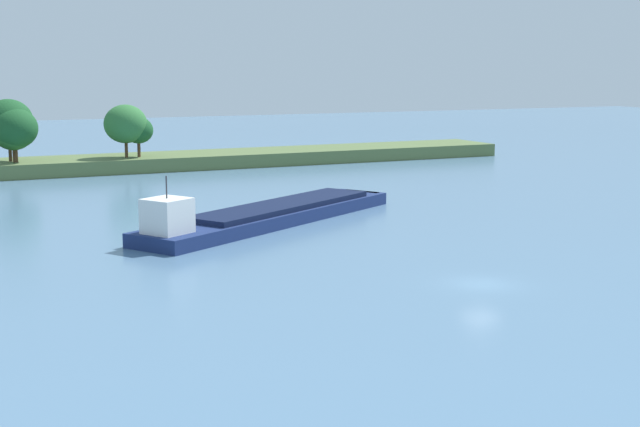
% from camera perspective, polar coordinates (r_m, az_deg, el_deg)
% --- Properties ---
extents(ground_plane, '(400.00, 400.00, 0.00)m').
position_cam_1_polar(ground_plane, '(60.98, 10.21, -4.44)').
color(ground_plane, slate).
extents(treeline_island, '(85.68, 11.02, 10.12)m').
position_cam_1_polar(treeline_island, '(129.47, -8.79, 4.05)').
color(treeline_island, '#566B3D').
rests_on(treeline_island, ground).
extents(cargo_barge, '(30.43, 21.10, 5.79)m').
position_cam_1_polar(cargo_barge, '(82.38, -3.37, -0.05)').
color(cargo_barge, navy).
rests_on(cargo_barge, ground).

